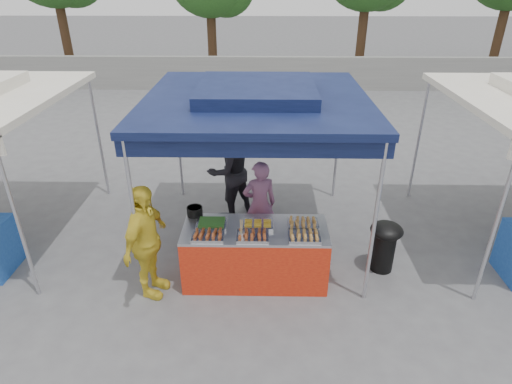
{
  "coord_description": "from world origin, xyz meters",
  "views": [
    {
      "loc": [
        0.1,
        -5.07,
        4.0
      ],
      "look_at": [
        0.0,
        0.6,
        1.05
      ],
      "focal_mm": 30.0,
      "sensor_mm": 36.0,
      "label": 1
    }
  ],
  "objects_px": {
    "vendor_table": "(255,254)",
    "wok_burner": "(385,242)",
    "cooking_pot": "(195,211)",
    "customer_person": "(146,243)",
    "helper_man": "(229,171)",
    "vendor_woman": "(260,205)"
  },
  "relations": [
    {
      "from": "vendor_table",
      "to": "wok_burner",
      "type": "distance_m",
      "value": 1.91
    },
    {
      "from": "cooking_pot",
      "to": "customer_person",
      "type": "relative_size",
      "value": 0.14
    },
    {
      "from": "cooking_pot",
      "to": "helper_man",
      "type": "xyz_separation_m",
      "value": [
        0.39,
        1.51,
        -0.05
      ]
    },
    {
      "from": "vendor_table",
      "to": "helper_man",
      "type": "distance_m",
      "value": 1.97
    },
    {
      "from": "customer_person",
      "to": "vendor_table",
      "type": "bearing_deg",
      "value": -61.31
    },
    {
      "from": "wok_burner",
      "to": "vendor_woman",
      "type": "xyz_separation_m",
      "value": [
        -1.84,
        0.63,
        0.26
      ]
    },
    {
      "from": "cooking_pot",
      "to": "helper_man",
      "type": "height_order",
      "value": "helper_man"
    },
    {
      "from": "cooking_pot",
      "to": "vendor_woman",
      "type": "xyz_separation_m",
      "value": [
        0.93,
        0.54,
        -0.18
      ]
    },
    {
      "from": "vendor_table",
      "to": "vendor_woman",
      "type": "height_order",
      "value": "vendor_woman"
    },
    {
      "from": "cooking_pot",
      "to": "vendor_woman",
      "type": "distance_m",
      "value": 1.09
    },
    {
      "from": "vendor_table",
      "to": "helper_man",
      "type": "bearing_deg",
      "value": 104.79
    },
    {
      "from": "cooking_pot",
      "to": "helper_man",
      "type": "bearing_deg",
      "value": 75.65
    },
    {
      "from": "customer_person",
      "to": "helper_man",
      "type": "bearing_deg",
      "value": -7.56
    },
    {
      "from": "vendor_table",
      "to": "wok_burner",
      "type": "relative_size",
      "value": 2.53
    },
    {
      "from": "wok_burner",
      "to": "vendor_woman",
      "type": "relative_size",
      "value": 0.54
    },
    {
      "from": "vendor_woman",
      "to": "customer_person",
      "type": "bearing_deg",
      "value": 25.98
    },
    {
      "from": "vendor_table",
      "to": "vendor_woman",
      "type": "bearing_deg",
      "value": 86.58
    },
    {
      "from": "helper_man",
      "to": "customer_person",
      "type": "relative_size",
      "value": 1.06
    },
    {
      "from": "cooking_pot",
      "to": "wok_burner",
      "type": "relative_size",
      "value": 0.29
    },
    {
      "from": "cooking_pot",
      "to": "wok_burner",
      "type": "bearing_deg",
      "value": -1.8
    },
    {
      "from": "vendor_table",
      "to": "customer_person",
      "type": "xyz_separation_m",
      "value": [
        -1.42,
        -0.33,
        0.4
      ]
    },
    {
      "from": "vendor_table",
      "to": "customer_person",
      "type": "relative_size",
      "value": 1.22
    }
  ]
}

